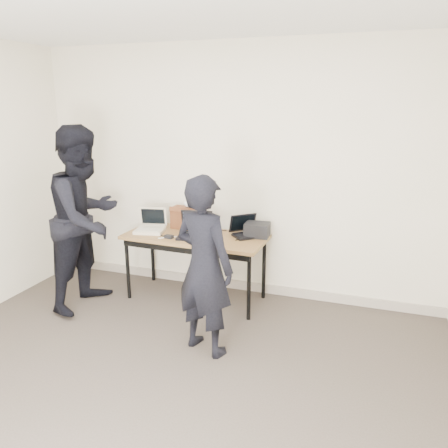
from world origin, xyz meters
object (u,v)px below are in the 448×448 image
at_px(desk, 195,241).
at_px(person_observer, 86,218).
at_px(laptop_right, 246,231).
at_px(person_typist, 204,266).
at_px(leather_satchel, 187,217).
at_px(laptop_center, 195,231).
at_px(equipment_box, 257,230).
at_px(laptop_beige, 151,227).

distance_m(desk, person_observer, 1.14).
relative_size(laptop_right, person_typist, 0.27).
distance_m(desk, leather_satchel, 0.34).
relative_size(laptop_center, person_typist, 0.25).
distance_m(laptop_center, equipment_box, 0.65).
xyz_separation_m(laptop_beige, laptop_right, (1.03, 0.18, 0.00)).
xyz_separation_m(leather_satchel, person_typist, (0.65, -1.15, -0.08)).
distance_m(laptop_beige, person_typist, 1.35).
distance_m(laptop_center, leather_satchel, 0.32).
distance_m(desk, laptop_center, 0.12).
bearing_deg(equipment_box, laptop_beige, -170.59).
bearing_deg(desk, equipment_box, 19.18).
relative_size(desk, laptop_center, 3.90).
height_order(equipment_box, person_observer, person_observer).
xyz_separation_m(laptop_right, equipment_box, (0.12, 0.01, 0.02)).
bearing_deg(laptop_beige, person_typist, -54.14).
distance_m(equipment_box, person_typist, 1.13).
bearing_deg(laptop_center, person_typist, -73.60).
relative_size(equipment_box, person_observer, 0.13).
bearing_deg(equipment_box, laptop_center, -161.62).
bearing_deg(desk, laptop_center, -41.33).
height_order(laptop_center, laptop_right, laptop_center).
height_order(laptop_center, leather_satchel, laptop_center).
xyz_separation_m(laptop_beige, leather_satchel, (0.34, 0.23, 0.08)).
bearing_deg(person_typist, laptop_right, -73.45).
relative_size(laptop_right, equipment_box, 1.63).
bearing_deg(laptop_center, laptop_beige, 168.31).
height_order(equipment_box, person_typist, person_typist).
bearing_deg(laptop_beige, person_observer, -147.92).
distance_m(laptop_center, laptop_right, 0.54).
distance_m(desk, laptop_beige, 0.53).
relative_size(equipment_box, person_typist, 0.16).
height_order(person_typist, person_observer, person_observer).
bearing_deg(leather_satchel, laptop_right, 0.91).
distance_m(laptop_right, person_typist, 1.11).
distance_m(laptop_beige, equipment_box, 1.17).
relative_size(laptop_center, equipment_box, 1.55).
height_order(laptop_beige, leather_satchel, leather_satchel).
height_order(laptop_center, equipment_box, laptop_center).
bearing_deg(desk, laptop_beige, -177.90).
distance_m(laptop_right, person_observer, 1.66).
relative_size(person_typist, person_observer, 0.82).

